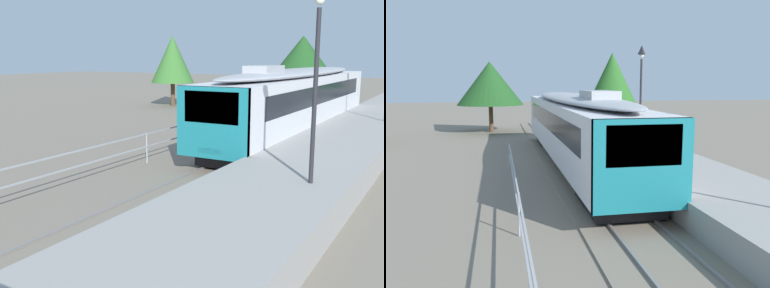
{
  "view_description": "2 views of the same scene",
  "coord_description": "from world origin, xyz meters",
  "views": [
    {
      "loc": [
        7.46,
        6.23,
        4.31
      ],
      "look_at": [
        0.4,
        18.3,
        1.6
      ],
      "focal_mm": 42.87,
      "sensor_mm": 36.0,
      "label": 1
    },
    {
      "loc": [
        -3.76,
        10.48,
        4.16
      ],
      "look_at": [
        -1.0,
        24.3,
        2.0
      ],
      "focal_mm": 37.23,
      "sensor_mm": 36.0,
      "label": 2
    }
  ],
  "objects": [
    {
      "name": "platform_lamp_mid_platform",
      "position": [
        4.17,
        18.24,
        4.62
      ],
      "size": [
        0.34,
        0.34,
        5.35
      ],
      "color": "#232328",
      "rests_on": "station_platform"
    },
    {
      "name": "track_rails",
      "position": [
        0.0,
        22.0,
        0.03
      ],
      "size": [
        3.2,
        60.0,
        0.14
      ],
      "color": "slate",
      "rests_on": "ground"
    },
    {
      "name": "tree_behind_station_far",
      "position": [
        -13.92,
        39.53,
        3.97
      ],
      "size": [
        3.67,
        3.67,
        5.96
      ],
      "color": "brown",
      "rests_on": "ground"
    },
    {
      "name": "tree_behind_carpark",
      "position": [
        -4.41,
        45.28,
        4.14
      ],
      "size": [
        5.59,
        5.59,
        5.98
      ],
      "color": "brown",
      "rests_on": "ground"
    },
    {
      "name": "ground_plane",
      "position": [
        -3.0,
        22.0,
        0.0
      ],
      "size": [
        160.0,
        160.0,
        0.0
      ],
      "primitive_type": "plane",
      "color": "slate"
    },
    {
      "name": "station_platform",
      "position": [
        3.25,
        22.0,
        0.45
      ],
      "size": [
        3.9,
        60.0,
        0.9
      ],
      "primitive_type": "cube",
      "color": "#999691",
      "rests_on": "ground"
    },
    {
      "name": "commuter_train",
      "position": [
        0.0,
        30.01,
        2.15
      ],
      "size": [
        2.82,
        19.65,
        3.74
      ],
      "color": "silver",
      "rests_on": "track_rails"
    }
  ]
}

